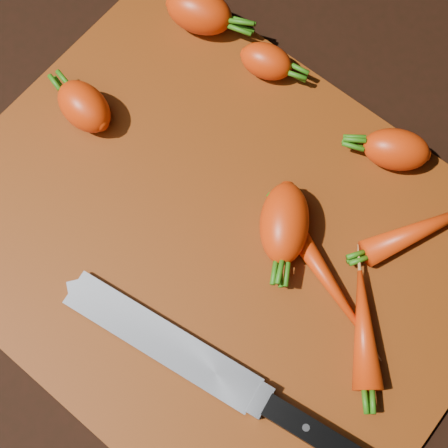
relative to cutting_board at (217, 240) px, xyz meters
The scene contains 11 objects.
ground 0.01m from the cutting_board, ahead, with size 2.00×2.00×0.01m, color black.
cutting_board is the anchor object (origin of this frame).
carrot_0 0.24m from the cutting_board, 133.78° to the left, with size 0.07×0.04×0.04m, color red.
carrot_1 0.18m from the cutting_board, behind, with size 0.06×0.04×0.04m, color red.
carrot_2 0.07m from the cutting_board, 46.01° to the left, with size 0.08×0.04×0.04m, color red.
carrot_3 0.19m from the cutting_board, 64.89° to the left, with size 0.06×0.04×0.04m, color red.
carrot_4 0.19m from the cutting_board, 114.02° to the left, with size 0.05×0.04×0.04m, color red.
carrot_5 0.19m from the cutting_board, 40.82° to the left, with size 0.12×0.03×0.03m, color red.
carrot_6 0.10m from the cutting_board, 18.17° to the left, with size 0.13×0.02×0.02m, color red.
carrot_7 0.16m from the cutting_board, ahead, with size 0.10×0.03×0.03m, color red.
knife 0.11m from the cutting_board, 67.86° to the right, with size 0.31×0.07×0.02m.
Camera 1 is at (0.11, -0.13, 0.57)m, focal length 50.00 mm.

